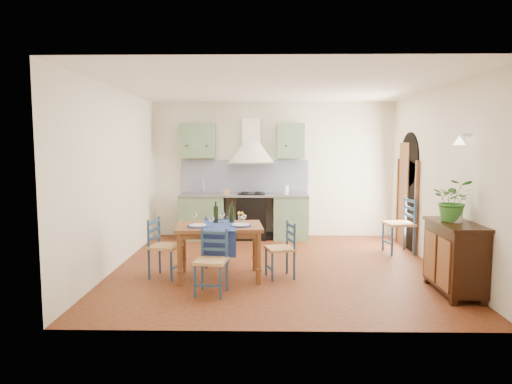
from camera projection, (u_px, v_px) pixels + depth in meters
The scene contains 13 objects.
floor at pixel (276, 267), 7.21m from camera, with size 5.00×5.00×0.00m, color #481B0F.
back_wall at pixel (251, 187), 9.38m from camera, with size 5.00×0.96×2.80m.
right_wall at pixel (432, 181), 7.30m from camera, with size 0.26×5.00×2.80m.
left_wall at pixel (116, 178), 7.10m from camera, with size 0.04×5.00×2.80m, color silver.
ceiling at pixel (277, 86), 6.91m from camera, with size 5.00×5.00×0.01m, color white.
dining_table at pixel (220, 231), 6.54m from camera, with size 1.29×0.99×1.09m.
chair_near at pixel (212, 261), 5.87m from camera, with size 0.44×0.44×0.83m.
chair_far at pixel (217, 240), 7.20m from camera, with size 0.39×0.39×0.82m.
chair_left at pixel (163, 247), 6.61m from camera, with size 0.48×0.48×0.86m.
chair_right at pixel (282, 249), 6.60m from camera, with size 0.47×0.47×0.81m.
chair_spare at pixel (401, 224), 8.08m from camera, with size 0.52×0.52×1.00m.
sideboard at pixel (454, 255), 5.86m from camera, with size 0.50×1.05×0.94m.
potted_plant at pixel (454, 200), 5.86m from camera, with size 0.50×0.43×0.55m, color #30732A.
Camera 1 is at (-0.20, -7.05, 1.93)m, focal length 32.00 mm.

